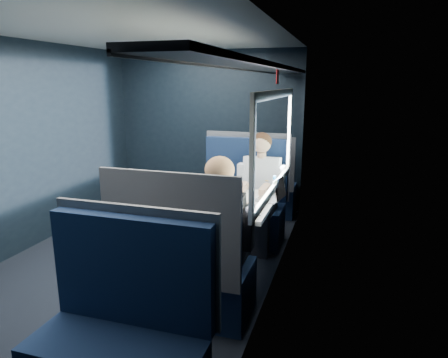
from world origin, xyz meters
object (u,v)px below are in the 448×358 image
(seat_bay_near, at_px, (241,205))
(bottle_small, at_px, (274,187))
(seat_bay_far, at_px, (185,270))
(seat_row_back, at_px, (122,342))
(man, at_px, (260,186))
(cup, at_px, (276,188))
(seat_row_front, at_px, (258,187))
(table, at_px, (237,209))
(laptop, at_px, (274,194))
(woman, at_px, (222,229))

(seat_bay_near, xyz_separation_m, bottle_small, (0.49, -0.55, 0.41))
(seat_bay_near, xyz_separation_m, seat_bay_far, (0.01, -1.74, -0.01))
(seat_row_back, relative_size, man, 0.88)
(seat_bay_far, bearing_deg, bottle_small, 68.07)
(cup, bearing_deg, seat_row_front, 109.49)
(table, bearing_deg, seat_bay_far, -101.78)
(seat_row_back, relative_size, cup, 14.16)
(cup, bearing_deg, man, 131.64)
(laptop, bearing_deg, table, -154.71)
(man, bearing_deg, seat_bay_near, 147.18)
(seat_row_back, distance_m, man, 2.53)
(bottle_small, bearing_deg, table, -133.35)
(seat_row_front, height_order, woman, woman)
(seat_bay_far, xyz_separation_m, woman, (0.25, 0.17, 0.31))
(seat_row_back, xyz_separation_m, cup, (0.48, 2.24, 0.37))
(woman, relative_size, cup, 16.14)
(laptop, relative_size, bottle_small, 1.56)
(seat_bay_far, xyz_separation_m, seat_row_back, (0.00, -0.92, -0.00))
(seat_row_back, height_order, man, man)
(man, distance_m, bottle_small, 0.46)
(table, height_order, seat_row_front, seat_row_front)
(table, height_order, man, man)
(man, bearing_deg, cup, -48.36)
(seat_row_back, bearing_deg, man, 84.28)
(woman, bearing_deg, seat_row_front, 95.70)
(man, xyz_separation_m, woman, (0.00, -1.41, 0.01))
(table, distance_m, cup, 0.54)
(seat_bay_far, bearing_deg, laptop, 63.82)
(seat_bay_far, xyz_separation_m, bottle_small, (0.48, 1.19, 0.42))
(man, height_order, cup, man)
(bottle_small, bearing_deg, seat_row_back, -102.78)
(seat_bay_far, distance_m, seat_row_front, 2.67)
(seat_bay_near, xyz_separation_m, seat_row_back, (0.01, -2.66, -0.01))
(seat_bay_near, xyz_separation_m, man, (0.26, -0.17, 0.30))
(seat_row_back, xyz_separation_m, laptop, (0.51, 1.95, 0.39))
(seat_row_back, xyz_separation_m, man, (0.25, 2.50, 0.31))
(seat_row_back, relative_size, laptop, 3.68)
(woman, distance_m, cup, 1.17)
(seat_row_front, relative_size, woman, 0.88)
(seat_bay_far, distance_m, man, 1.62)
(bottle_small, height_order, cup, bottle_small)
(seat_bay_far, height_order, man, man)
(seat_bay_near, xyz_separation_m, laptop, (0.52, -0.72, 0.38))
(seat_row_back, bearing_deg, cup, 77.89)
(table, relative_size, cup, 12.21)
(seat_row_front, xyz_separation_m, seat_row_back, (0.00, -3.59, 0.00))
(seat_row_back, height_order, woman, woman)
(seat_row_back, distance_m, cup, 2.32)
(seat_row_front, height_order, laptop, seat_row_front)
(table, relative_size, seat_bay_far, 0.79)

